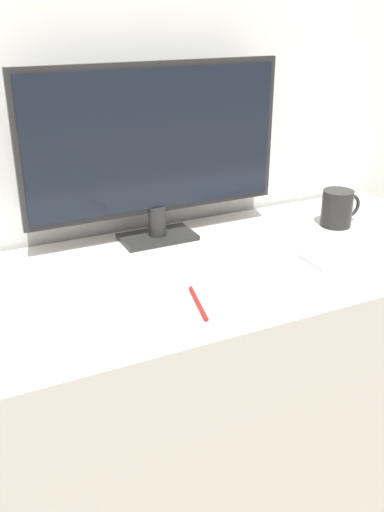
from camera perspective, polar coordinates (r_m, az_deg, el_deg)
wall_back at (r=1.48m, az=-7.58°, el=19.78°), size 3.60×0.05×2.40m
desk at (r=1.49m, az=-1.47°, el=-14.72°), size 1.59×0.59×0.75m
monitor at (r=1.40m, az=-3.75°, el=10.82°), size 0.66×0.11×0.44m
keyboard at (r=1.43m, az=16.14°, el=0.35°), size 0.28×0.10×0.01m
coffee_mug at (r=1.60m, az=14.36°, el=4.66°), size 0.12×0.08×0.10m
pen at (r=1.15m, az=0.62°, el=-4.73°), size 0.04×0.13×0.01m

